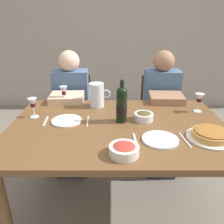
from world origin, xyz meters
The scene contains 21 objects.
ground_plane centered at (0.00, 0.00, 0.00)m, with size 8.00×8.00×0.00m, color slate.
back_wall centered at (0.00, 2.34, 1.40)m, with size 8.00×0.10×2.80m, color #A3998E.
dining_table centered at (0.00, 0.00, 0.67)m, with size 1.50×1.00×0.76m.
wine_bottle centered at (0.02, 0.06, 0.89)m, with size 0.08×0.08×0.30m.
water_pitcher centered at (-0.17, 0.35, 0.85)m, with size 0.17×0.12×0.20m.
baked_tart centered at (0.56, -0.19, 0.79)m, with size 0.29×0.29×0.06m.
salad_bowl centered at (0.02, -0.36, 0.79)m, with size 0.16×0.16×0.06m.
olive_bowl centered at (0.19, 0.08, 0.79)m, with size 0.14×0.14×0.06m.
wine_glass_left_diner centered at (-0.62, 0.13, 0.87)m, with size 0.07×0.07×0.15m.
wine_glass_right_diner centered at (0.63, 0.24, 0.87)m, with size 0.07×0.07×0.15m.
wine_glass_centre centered at (-0.45, 0.42, 0.87)m, with size 0.06×0.06×0.15m.
dinner_plate_left_setting centered at (-0.37, 0.06, 0.77)m, with size 0.21×0.21×0.01m, color white.
dinner_plate_right_setting centered at (0.25, -0.21, 0.77)m, with size 0.22×0.22×0.01m, color silver.
fork_left_setting centered at (-0.52, 0.06, 0.76)m, with size 0.16×0.01×0.01m, color silver.
knife_left_setting centered at (-0.22, 0.06, 0.76)m, with size 0.18×0.01×0.01m, color silver.
knife_right_setting centered at (0.40, -0.21, 0.76)m, with size 0.18×0.01×0.01m, color silver.
spoon_right_setting centered at (0.10, -0.21, 0.76)m, with size 0.16×0.01×0.01m, color silver.
chair_left centered at (-0.45, 0.88, 0.50)m, with size 0.41×0.41×0.87m.
diner_left centered at (-0.45, 0.65, 0.62)m, with size 0.35×0.51×1.16m.
chair_right centered at (0.45, 0.88, 0.50)m, with size 0.42×0.42×0.87m.
diner_right centered at (0.44, 0.64, 0.62)m, with size 0.35×0.51×1.16m.
Camera 1 is at (-0.04, -1.40, 1.45)m, focal length 36.26 mm.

